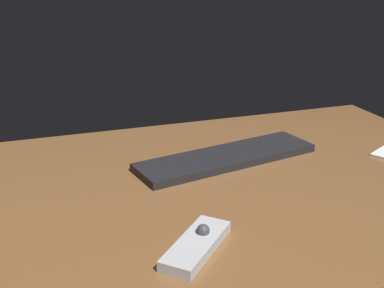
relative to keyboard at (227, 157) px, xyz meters
The scene contains 3 objects.
desk 15.98cm from the keyboard, 137.73° to the right, with size 140.00×84.00×2.00cm, color brown.
keyboard is the anchor object (origin of this frame).
media_remote 39.47cm from the keyboard, 120.03° to the right, with size 15.66×15.79×3.43cm.
Camera 1 is at (-32.02, -90.41, 47.35)cm, focal length 46.45 mm.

